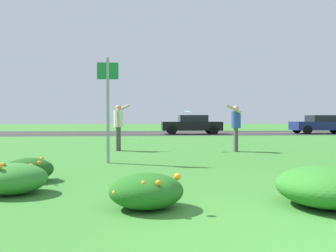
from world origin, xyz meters
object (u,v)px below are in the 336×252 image
(sign_post_near_path, at_px, (108,100))
(person_catcher_blue_shirt, at_px, (236,124))
(car_navy_leftmost, at_px, (321,124))
(person_thrower_white_shirt, at_px, (118,123))
(car_black_center_left, at_px, (192,124))
(frisbee_pale_blue, at_px, (188,112))

(sign_post_near_path, height_order, person_catcher_blue_shirt, sign_post_near_path)
(person_catcher_blue_shirt, distance_m, car_navy_leftmost, 17.45)
(person_thrower_white_shirt, height_order, car_navy_leftmost, person_thrower_white_shirt)
(person_catcher_blue_shirt, bearing_deg, person_thrower_white_shirt, 171.53)
(car_black_center_left, bearing_deg, frisbee_pale_blue, -99.05)
(frisbee_pale_blue, distance_m, car_navy_leftmost, 18.27)
(car_navy_leftmost, distance_m, car_black_center_left, 10.29)
(frisbee_pale_blue, bearing_deg, car_black_center_left, 80.95)
(person_thrower_white_shirt, xyz_separation_m, car_navy_leftmost, (14.96, 13.12, -0.28))
(person_thrower_white_shirt, xyz_separation_m, frisbee_pale_blue, (2.54, -0.26, 0.41))
(person_catcher_blue_shirt, xyz_separation_m, car_navy_leftmost, (10.74, 13.75, -0.25))
(sign_post_near_path, bearing_deg, car_navy_leftmost, 47.91)
(sign_post_near_path, distance_m, person_thrower_white_shirt, 3.54)
(person_thrower_white_shirt, relative_size, car_navy_leftmost, 0.38)
(car_black_center_left, bearing_deg, car_navy_leftmost, 0.00)
(frisbee_pale_blue, xyz_separation_m, car_navy_leftmost, (12.42, 13.38, -0.69))
(car_navy_leftmost, bearing_deg, car_black_center_left, 180.00)
(sign_post_near_path, bearing_deg, person_thrower_white_shirt, 89.34)
(person_thrower_white_shirt, relative_size, car_black_center_left, 0.38)
(sign_post_near_path, xyz_separation_m, frisbee_pale_blue, (2.58, 3.22, -0.25))
(sign_post_near_path, distance_m, car_navy_leftmost, 22.39)
(car_navy_leftmost, bearing_deg, frisbee_pale_blue, -132.88)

